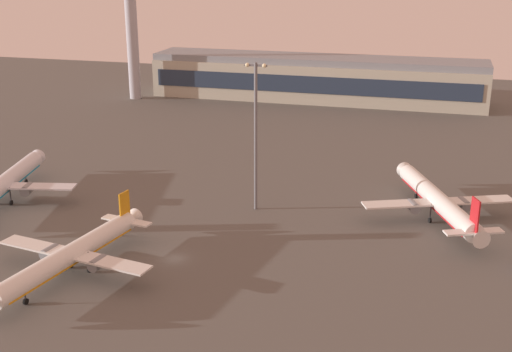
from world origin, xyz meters
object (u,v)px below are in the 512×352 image
at_px(airplane_terminal_side, 71,255).
at_px(apron_light_central, 256,130).
at_px(airplane_mid_apron, 438,201).
at_px(control_tower, 131,23).
at_px(airplane_far_stand, 3,185).

bearing_deg(airplane_terminal_side, apron_light_central, -110.61).
bearing_deg(airplane_mid_apron, airplane_terminal_side, -167.12).
relative_size(control_tower, airplane_far_stand, 1.20).
xyz_separation_m(airplane_terminal_side, airplane_mid_apron, (60.28, 43.26, 0.23)).
xyz_separation_m(airplane_far_stand, apron_light_central, (55.40, 10.83, 13.80)).
distance_m(control_tower, apron_light_central, 126.14).
height_order(airplane_far_stand, airplane_mid_apron, airplane_far_stand).
bearing_deg(airplane_far_stand, control_tower, 88.06).
bearing_deg(airplane_far_stand, airplane_mid_apron, -2.97).
height_order(airplane_terminal_side, apron_light_central, apron_light_central).
distance_m(control_tower, airplane_far_stand, 115.42).
distance_m(airplane_mid_apron, apron_light_central, 40.82).
bearing_deg(apron_light_central, airplane_far_stand, -168.94).
height_order(airplane_terminal_side, airplane_far_stand, airplane_far_stand).
distance_m(control_tower, airplane_mid_apron, 150.66).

